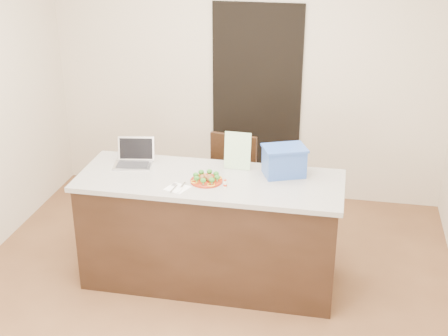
% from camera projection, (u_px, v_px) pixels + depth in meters
% --- Properties ---
extents(ground, '(4.00, 4.00, 0.00)m').
position_uv_depth(ground, '(204.00, 296.00, 4.96)').
color(ground, brown).
rests_on(ground, ground).
extents(room_shell, '(4.00, 4.00, 4.00)m').
position_uv_depth(room_shell, '(201.00, 101.00, 4.31)').
color(room_shell, white).
rests_on(room_shell, ground).
extents(doorway, '(0.90, 0.02, 2.00)m').
position_uv_depth(doorway, '(256.00, 103.00, 6.32)').
color(doorway, black).
rests_on(doorway, ground).
extents(island, '(2.06, 0.76, 0.92)m').
position_uv_depth(island, '(210.00, 230.00, 5.00)').
color(island, black).
rests_on(island, ground).
extents(plate, '(0.25, 0.25, 0.02)m').
position_uv_depth(plate, '(206.00, 181.00, 4.75)').
color(plate, maroon).
rests_on(plate, island).
extents(meatballs, '(0.10, 0.09, 0.04)m').
position_uv_depth(meatballs, '(207.00, 178.00, 4.75)').
color(meatballs, brown).
rests_on(meatballs, plate).
extents(broccoli, '(0.21, 0.21, 0.04)m').
position_uv_depth(broccoli, '(206.00, 176.00, 4.74)').
color(broccoli, '#1D5416').
rests_on(broccoli, plate).
extents(pepper_rings, '(0.22, 0.22, 0.01)m').
position_uv_depth(pepper_rings, '(206.00, 180.00, 4.75)').
color(pepper_rings, gold).
rests_on(pepper_rings, plate).
extents(napkin, '(0.20, 0.20, 0.01)m').
position_uv_depth(napkin, '(177.00, 188.00, 4.64)').
color(napkin, silver).
rests_on(napkin, island).
extents(fork, '(0.04, 0.16, 0.00)m').
position_uv_depth(fork, '(175.00, 187.00, 4.66)').
color(fork, '#B1B2B5').
rests_on(fork, napkin).
extents(knife, '(0.02, 0.20, 0.01)m').
position_uv_depth(knife, '(181.00, 189.00, 4.62)').
color(knife, silver).
rests_on(knife, napkin).
extents(yogurt_bottle, '(0.03, 0.03, 0.06)m').
position_uv_depth(yogurt_bottle, '(225.00, 184.00, 4.66)').
color(yogurt_bottle, silver).
rests_on(yogurt_bottle, island).
extents(laptop, '(0.33, 0.28, 0.21)m').
position_uv_depth(laptop, '(134.00, 157.00, 5.06)').
color(laptop, silver).
rests_on(laptop, island).
extents(leaflet, '(0.21, 0.05, 0.30)m').
position_uv_depth(leaflet, '(237.00, 151.00, 4.93)').
color(leaflet, white).
rests_on(leaflet, island).
extents(blue_box, '(0.39, 0.34, 0.23)m').
position_uv_depth(blue_box, '(284.00, 161.00, 4.83)').
color(blue_box, '#2C4E9F').
rests_on(blue_box, island).
extents(chair, '(0.49, 0.49, 0.97)m').
position_uv_depth(chair, '(231.00, 182.00, 5.62)').
color(chair, black).
rests_on(chair, ground).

